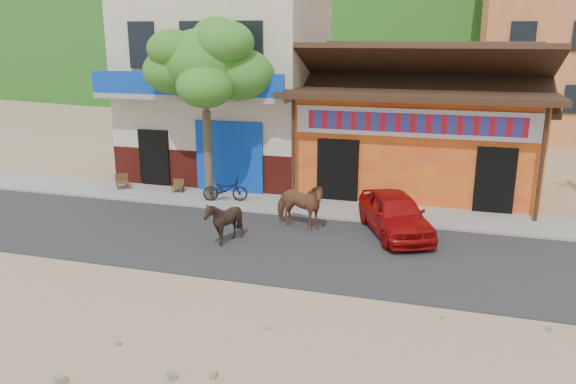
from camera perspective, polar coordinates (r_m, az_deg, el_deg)
name	(u,v)px	position (r m, az deg, el deg)	size (l,w,h in m)	color
ground	(292,289)	(12.84, 0.45, -9.85)	(120.00, 120.00, 0.00)	#9E825B
road	(318,249)	(15.05, 3.07, -5.84)	(60.00, 5.00, 0.04)	#28282B
sidewalk	(343,210)	(18.28, 5.62, -1.85)	(60.00, 2.00, 0.12)	gray
dance_club	(418,139)	(21.51, 13.04, 5.24)	(8.00, 6.00, 3.60)	orange
cafe_building	(229,88)	(22.95, -6.01, 10.47)	(7.00, 6.00, 7.00)	beige
apartment_front	(570,27)	(35.63, 26.72, 14.78)	(9.00, 9.00, 12.00)	#CC723F
tree	(206,111)	(18.80, -8.28, 8.11)	(3.00, 3.00, 6.00)	#2D721E
cow_tan	(299,205)	(16.38, 1.17, -1.33)	(0.76, 1.68, 1.42)	brown
cow_dark	(224,222)	(15.29, -6.53, -3.01)	(1.01, 1.13, 1.25)	black
red_car	(395,213)	(16.24, 10.82, -2.15)	(1.43, 3.55, 1.21)	#A00B0B
scooter	(225,189)	(19.03, -6.40, 0.26)	(0.52, 1.50, 0.79)	black
cafe_chair_left	(177,181)	(20.37, -11.17, 1.14)	(0.39, 0.39, 0.83)	#50331A
cafe_chair_right	(122,175)	(21.33, -16.54, 1.62)	(0.45, 0.45, 0.97)	#50321A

